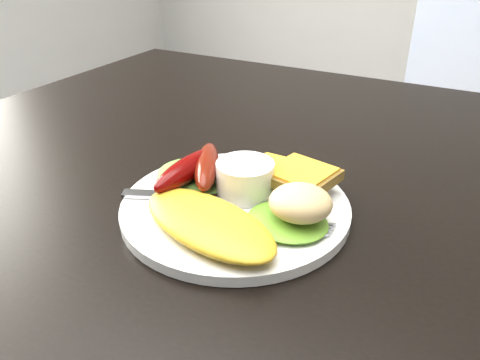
{
  "coord_description": "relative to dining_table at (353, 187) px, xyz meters",
  "views": [
    {
      "loc": [
        0.11,
        -0.5,
        1.01
      ],
      "look_at": [
        -0.08,
        -0.13,
        0.78
      ],
      "focal_mm": 35.0,
      "sensor_mm": 36.0,
      "label": 1
    }
  ],
  "objects": [
    {
      "name": "sausage_a",
      "position": [
        -0.14,
        -0.14,
        0.05
      ],
      "size": [
        0.03,
        0.11,
        0.03
      ],
      "primitive_type": "ellipsoid",
      "rotation": [
        0.0,
        0.0,
        -0.06
      ],
      "color": "#5B0703",
      "rests_on": "lettuce_left"
    },
    {
      "name": "toast_a",
      "position": [
        -0.06,
        -0.08,
        0.04
      ],
      "size": [
        0.07,
        0.07,
        0.01
      ],
      "primitive_type": "cube",
      "rotation": [
        0.0,
        0.0,
        -0.05
      ],
      "color": "olive",
      "rests_on": "plate"
    },
    {
      "name": "plate",
      "position": [
        -0.08,
        -0.14,
        0.03
      ],
      "size": [
        0.23,
        0.23,
        0.01
      ],
      "primitive_type": "cylinder",
      "color": "white",
      "rests_on": "dining_table"
    },
    {
      "name": "lettuce_left",
      "position": [
        -0.14,
        -0.12,
        0.04
      ],
      "size": [
        0.11,
        0.11,
        0.01
      ],
      "primitive_type": "ellipsoid",
      "rotation": [
        0.0,
        0.0,
        -0.29
      ],
      "color": "#4E8531",
      "rests_on": "plate"
    },
    {
      "name": "dining_chair",
      "position": [
        0.08,
        0.74,
        -0.28
      ],
      "size": [
        0.44,
        0.44,
        0.04
      ],
      "primitive_type": "cube",
      "rotation": [
        0.0,
        0.0,
        -0.27
      ],
      "color": "#A07A4C",
      "rests_on": "ground"
    },
    {
      "name": "omelette",
      "position": [
        -0.08,
        -0.2,
        0.04
      ],
      "size": [
        0.17,
        0.11,
        0.02
      ],
      "primitive_type": "ellipsoid",
      "rotation": [
        0.0,
        0.0,
        -0.3
      ],
      "color": "orange",
      "rests_on": "plate"
    },
    {
      "name": "potato_salad",
      "position": [
        -0.01,
        -0.15,
        0.06
      ],
      "size": [
        0.07,
        0.07,
        0.03
      ],
      "primitive_type": "ellipsoid",
      "rotation": [
        0.0,
        0.0,
        0.29
      ],
      "color": "beige",
      "rests_on": "lettuce_right"
    },
    {
      "name": "person",
      "position": [
        -0.39,
        0.62,
        -0.07
      ],
      "size": [
        0.53,
        0.41,
        1.31
      ],
      "primitive_type": "imported",
      "rotation": [
        0.0,
        0.0,
        3.37
      ],
      "color": "#2D458E",
      "rests_on": "ground"
    },
    {
      "name": "sausage_b",
      "position": [
        -0.13,
        -0.12,
        0.05
      ],
      "size": [
        0.07,
        0.1,
        0.03
      ],
      "primitive_type": "ellipsoid",
      "rotation": [
        0.0,
        0.0,
        0.48
      ],
      "color": "#5E0202",
      "rests_on": "lettuce_left"
    },
    {
      "name": "lettuce_right",
      "position": [
        -0.02,
        -0.16,
        0.04
      ],
      "size": [
        0.09,
        0.09,
        0.01
      ],
      "primitive_type": "ellipsoid",
      "rotation": [
        0.0,
        0.0,
        -0.23
      ],
      "color": "#539B27",
      "rests_on": "plate"
    },
    {
      "name": "fork",
      "position": [
        -0.12,
        -0.15,
        0.03
      ],
      "size": [
        0.15,
        0.08,
        0.0
      ],
      "primitive_type": "cube",
      "rotation": [
        0.0,
        0.0,
        0.41
      ],
      "color": "#ADAFB7",
      "rests_on": "plate"
    },
    {
      "name": "dining_table",
      "position": [
        0.0,
        0.0,
        0.0
      ],
      "size": [
        1.2,
        0.8,
        0.04
      ],
      "primitive_type": "cube",
      "color": "black",
      "rests_on": "ground"
    },
    {
      "name": "toast_b",
      "position": [
        -0.03,
        -0.1,
        0.05
      ],
      "size": [
        0.08,
        0.08,
        0.01
      ],
      "primitive_type": "cube",
      "rotation": [
        0.0,
        0.0,
        -0.22
      ],
      "color": "brown",
      "rests_on": "toast_a"
    },
    {
      "name": "ramekin",
      "position": [
        -0.08,
        -0.12,
        0.05
      ],
      "size": [
        0.08,
        0.08,
        0.03
      ],
      "primitive_type": "cylinder",
      "rotation": [
        0.0,
        0.0,
        0.35
      ],
      "color": "white",
      "rests_on": "plate"
    }
  ]
}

